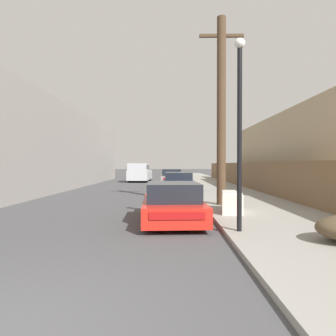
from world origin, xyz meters
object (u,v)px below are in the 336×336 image
parked_sports_car_red (172,204)px  car_parked_mid (179,183)px  car_parked_far (171,178)px  street_lamp (240,120)px  discarded_fridge (232,202)px  pickup_truck (140,173)px  utility_pole (221,109)px

parked_sports_car_red → car_parked_mid: 9.69m
parked_sports_car_red → car_parked_far: car_parked_far is taller
street_lamp → car_parked_mid: bearing=96.0°
discarded_fridge → pickup_truck: pickup_truck is taller
car_parked_far → utility_pole: 13.92m
car_parked_far → pickup_truck: 5.79m
discarded_fridge → car_parked_far: size_ratio=0.41×
discarded_fridge → utility_pole: 4.01m
discarded_fridge → utility_pole: utility_pole is taller
utility_pole → street_lamp: bearing=-94.3°
car_parked_mid → car_parked_far: size_ratio=0.98×
discarded_fridge → utility_pole: size_ratio=0.23×
parked_sports_car_red → pickup_truck: bearing=95.5°
car_parked_far → pickup_truck: pickup_truck is taller
utility_pole → street_lamp: size_ratio=1.61×
parked_sports_car_red → utility_pole: size_ratio=0.54×
discarded_fridge → parked_sports_car_red: parked_sports_car_red is taller
car_parked_far → street_lamp: (1.68, -18.22, 2.23)m
car_parked_far → street_lamp: bearing=-86.9°
pickup_truck → street_lamp: bearing=103.3°
discarded_fridge → street_lamp: street_lamp is taller
discarded_fridge → pickup_truck: (-5.31, 20.02, 0.47)m
discarded_fridge → car_parked_mid: (-1.64, 8.53, 0.13)m
pickup_truck → utility_pole: (5.25, -18.17, 3.09)m
discarded_fridge → car_parked_far: bearing=107.0°
parked_sports_car_red → utility_pole: utility_pole is taller
car_parked_mid → utility_pole: bearing=-76.1°
car_parked_far → utility_pole: bearing=-83.5°
utility_pole → car_parked_mid: bearing=103.3°
discarded_fridge → parked_sports_car_red: (-2.07, -1.15, 0.09)m
car_parked_mid → utility_pole: utility_pole is taller
parked_sports_car_red → utility_pole: 5.01m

